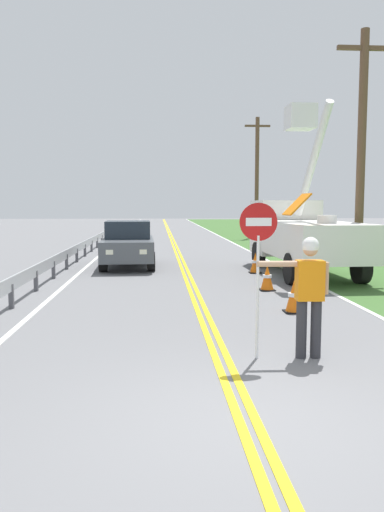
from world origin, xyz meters
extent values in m
plane|color=slate|center=(0.00, 0.00, 0.00)|extent=(160.00, 160.00, 0.00)
cube|color=yellow|center=(-0.09, 20.00, 0.01)|extent=(0.11, 110.00, 0.01)
cube|color=yellow|center=(0.09, 20.00, 0.01)|extent=(0.11, 110.00, 0.01)
cube|color=silver|center=(3.60, 20.00, 0.01)|extent=(0.12, 110.00, 0.01)
cube|color=silver|center=(-3.60, 20.00, 0.01)|extent=(0.12, 110.00, 0.01)
cylinder|color=#2D2D33|center=(1.42, 2.19, 0.44)|extent=(0.16, 0.16, 0.88)
cylinder|color=#2D2D33|center=(1.20, 2.20, 0.44)|extent=(0.16, 0.16, 0.88)
cube|color=orange|center=(1.31, 2.19, 1.18)|extent=(0.41, 0.25, 0.60)
cylinder|color=tan|center=(0.81, 2.21, 1.43)|extent=(0.60, 0.11, 0.09)
cylinder|color=tan|center=(1.55, 2.19, 1.21)|extent=(0.09, 0.09, 0.48)
sphere|color=tan|center=(1.31, 2.19, 1.65)|extent=(0.22, 0.22, 0.22)
sphere|color=white|center=(1.31, 2.19, 1.70)|extent=(0.25, 0.25, 0.25)
cylinder|color=silver|center=(0.53, 2.22, 0.92)|extent=(0.04, 0.04, 1.85)
cylinder|color=#B71414|center=(0.53, 2.22, 2.05)|extent=(0.56, 0.03, 0.56)
cube|color=white|center=(0.53, 2.20, 2.05)|extent=(0.38, 0.01, 0.12)
cube|color=white|center=(3.93, 10.18, 1.21)|extent=(2.44, 4.67, 1.10)
cube|color=white|center=(3.82, 13.63, 1.46)|extent=(2.26, 2.17, 2.00)
cube|color=#1E2833|center=(3.79, 14.66, 1.76)|extent=(1.98, 0.12, 0.90)
cylinder|color=silver|center=(3.96, 9.26, 1.88)|extent=(0.56, 0.56, 0.24)
cylinder|color=silver|center=(3.91, 10.61, 3.62)|extent=(0.33, 2.89, 3.37)
cube|color=white|center=(3.87, 11.96, 5.23)|extent=(0.93, 0.93, 0.80)
cube|color=orange|center=(2.80, 8.35, 2.31)|extent=(0.62, 0.82, 0.59)
cylinder|color=black|center=(2.80, 13.40, 0.46)|extent=(0.35, 0.93, 0.92)
cylinder|color=black|center=(4.86, 13.46, 0.46)|extent=(0.35, 0.93, 0.92)
cylinder|color=black|center=(2.93, 9.12, 0.46)|extent=(0.35, 0.93, 0.92)
cylinder|color=black|center=(4.99, 9.18, 0.46)|extent=(0.35, 0.93, 0.92)
cube|color=#4C5156|center=(-2.04, 13.59, 0.70)|extent=(1.96, 4.15, 0.72)
cube|color=#1E2833|center=(-2.05, 13.84, 1.38)|extent=(1.67, 1.77, 0.64)
cube|color=#EAEACC|center=(-1.43, 11.58, 0.75)|extent=(0.24, 0.07, 0.16)
cube|color=#EAEACC|center=(-2.53, 11.55, 0.75)|extent=(0.24, 0.07, 0.16)
cylinder|color=black|center=(-1.19, 12.35, 0.34)|extent=(0.30, 0.69, 0.68)
cylinder|color=black|center=(-2.83, 12.30, 0.34)|extent=(0.30, 0.69, 0.68)
cylinder|color=black|center=(-1.26, 14.89, 0.34)|extent=(0.30, 0.69, 0.68)
cylinder|color=black|center=(-2.90, 14.84, 0.34)|extent=(0.30, 0.69, 0.68)
cylinder|color=brown|center=(5.72, 11.26, 3.95)|extent=(0.28, 0.28, 7.91)
cube|color=brown|center=(5.72, 11.26, 7.31)|extent=(1.80, 0.14, 0.14)
cylinder|color=brown|center=(6.08, 30.62, 4.20)|extent=(0.28, 0.28, 8.41)
cube|color=brown|center=(6.08, 30.62, 7.81)|extent=(1.80, 0.14, 0.14)
cone|color=orange|center=(1.95, 5.38, 0.35)|extent=(0.36, 0.36, 0.70)
cylinder|color=white|center=(1.95, 5.38, 0.39)|extent=(0.25, 0.25, 0.08)
cube|color=black|center=(1.95, 5.38, 0.01)|extent=(0.40, 0.40, 0.03)
cone|color=orange|center=(1.99, 8.19, 0.35)|extent=(0.36, 0.36, 0.70)
cylinder|color=white|center=(1.99, 8.19, 0.39)|extent=(0.25, 0.25, 0.08)
cube|color=black|center=(1.99, 8.19, 0.01)|extent=(0.40, 0.40, 0.03)
cone|color=orange|center=(2.34, 11.66, 0.35)|extent=(0.36, 0.36, 0.70)
cylinder|color=white|center=(2.34, 11.66, 0.39)|extent=(0.25, 0.25, 0.08)
cube|color=black|center=(2.34, 11.66, 0.01)|extent=(0.40, 0.40, 0.03)
cube|color=#9EA0A3|center=(-4.20, 14.19, 0.55)|extent=(0.06, 32.00, 0.32)
cube|color=#4C4C51|center=(-4.20, 6.19, 0.28)|extent=(0.10, 0.10, 0.55)
cube|color=#4C4C51|center=(-4.20, 8.48, 0.28)|extent=(0.10, 0.10, 0.55)
cube|color=#4C4C51|center=(-4.20, 10.77, 0.28)|extent=(0.10, 0.10, 0.55)
cube|color=#4C4C51|center=(-4.20, 13.05, 0.28)|extent=(0.10, 0.10, 0.55)
cube|color=#4C4C51|center=(-4.20, 15.34, 0.28)|extent=(0.10, 0.10, 0.55)
cube|color=#4C4C51|center=(-4.20, 17.62, 0.28)|extent=(0.10, 0.10, 0.55)
cube|color=#4C4C51|center=(-4.20, 19.91, 0.28)|extent=(0.10, 0.10, 0.55)
cube|color=#4C4C51|center=(-4.20, 22.19, 0.28)|extent=(0.10, 0.10, 0.55)
cube|color=#4C4C51|center=(-4.20, 24.48, 0.28)|extent=(0.10, 0.10, 0.55)
cube|color=#4C4C51|center=(-4.20, 26.77, 0.28)|extent=(0.10, 0.10, 0.55)
cube|color=#4C4C51|center=(-4.20, 29.05, 0.28)|extent=(0.10, 0.10, 0.55)
camera|label=1|loc=(-0.94, -5.10, 2.30)|focal=35.46mm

